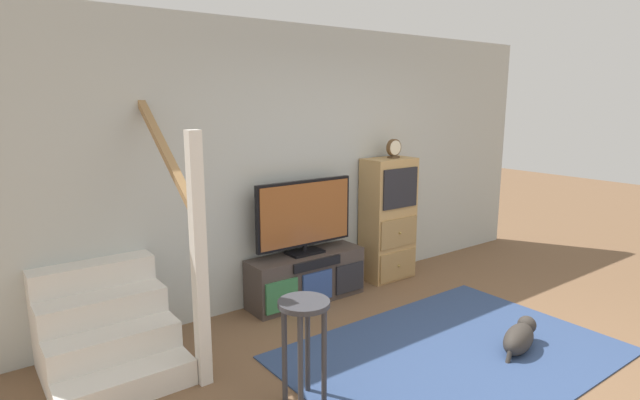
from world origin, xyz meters
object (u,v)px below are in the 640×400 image
television (305,215)px  bar_stool_near (304,328)px  media_console (307,277)px  dog (520,337)px  desk_clock (394,149)px  side_cabinet (388,219)px

television → bar_stool_near: size_ratio=1.49×
media_console → dog: media_console is taller
bar_stool_near → dog: 1.90m
desk_clock → bar_stool_near: size_ratio=0.29×
dog → desk_clock: bearing=78.5°
bar_stool_near → dog: size_ratio=1.36×
television → dog: size_ratio=2.03×
desk_clock → bar_stool_near: 2.76m
desk_clock → dog: 2.33m
television → bar_stool_near: television is taller
media_console → side_cabinet: side_cabinet is taller
side_cabinet → bar_stool_near: 2.58m
side_cabinet → dog: bearing=-100.2°
television → desk_clock: bearing=-1.4°
television → side_cabinet: size_ratio=0.79×
bar_stool_near → television: bearing=54.9°
television → desk_clock: 1.30m
television → desk_clock: (1.16, -0.03, 0.59)m
media_console → bar_stool_near: 1.77m
side_cabinet → bar_stool_near: side_cabinet is taller
media_console → television: size_ratio=1.13×
media_console → bar_stool_near: (-1.02, -1.42, 0.29)m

